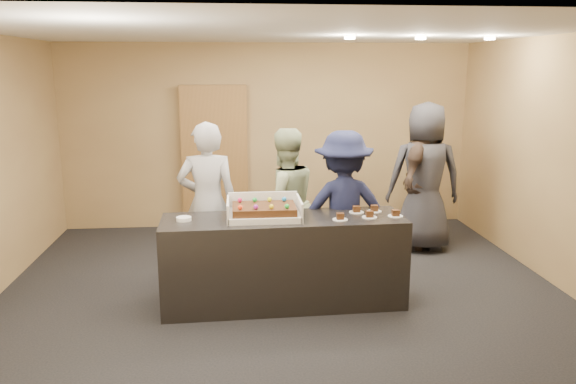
{
  "coord_description": "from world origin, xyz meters",
  "views": [
    {
      "loc": [
        -0.47,
        -5.8,
        2.35
      ],
      "look_at": [
        0.07,
        0.0,
        1.06
      ],
      "focal_mm": 35.0,
      "sensor_mm": 36.0,
      "label": 1
    }
  ],
  "objects_px": {
    "cake_box": "(264,213)",
    "person_navy_man": "(343,210)",
    "plate_stack": "(184,219)",
    "person_sage_man": "(284,203)",
    "sheet_cake": "(264,209)",
    "serving_counter": "(284,261)",
    "storage_cabinet": "(215,158)",
    "person_brown_extra": "(421,177)",
    "person_server_grey": "(208,204)",
    "person_dark_suit": "(424,177)"
  },
  "relations": [
    {
      "from": "cake_box",
      "to": "person_navy_man",
      "type": "height_order",
      "value": "person_navy_man"
    },
    {
      "from": "plate_stack",
      "to": "person_server_grey",
      "type": "xyz_separation_m",
      "value": [
        0.2,
        0.69,
        -0.02
      ]
    },
    {
      "from": "serving_counter",
      "to": "person_brown_extra",
      "type": "distance_m",
      "value": 2.63
    },
    {
      "from": "storage_cabinet",
      "to": "person_dark_suit",
      "type": "height_order",
      "value": "storage_cabinet"
    },
    {
      "from": "storage_cabinet",
      "to": "person_navy_man",
      "type": "height_order",
      "value": "storage_cabinet"
    },
    {
      "from": "sheet_cake",
      "to": "person_sage_man",
      "type": "height_order",
      "value": "person_sage_man"
    },
    {
      "from": "person_sage_man",
      "to": "person_dark_suit",
      "type": "distance_m",
      "value": 2.04
    },
    {
      "from": "cake_box",
      "to": "person_brown_extra",
      "type": "relative_size",
      "value": 0.38
    },
    {
      "from": "serving_counter",
      "to": "person_sage_man",
      "type": "bearing_deg",
      "value": 82.85
    },
    {
      "from": "person_sage_man",
      "to": "storage_cabinet",
      "type": "bearing_deg",
      "value": -85.5
    },
    {
      "from": "person_server_grey",
      "to": "person_dark_suit",
      "type": "xyz_separation_m",
      "value": [
        2.74,
        0.91,
        0.07
      ]
    },
    {
      "from": "person_navy_man",
      "to": "serving_counter",
      "type": "bearing_deg",
      "value": 32.5
    },
    {
      "from": "person_navy_man",
      "to": "person_dark_suit",
      "type": "bearing_deg",
      "value": -139.41
    },
    {
      "from": "sheet_cake",
      "to": "person_sage_man",
      "type": "bearing_deg",
      "value": 71.73
    },
    {
      "from": "person_server_grey",
      "to": "person_dark_suit",
      "type": "distance_m",
      "value": 2.88
    },
    {
      "from": "person_navy_man",
      "to": "person_sage_man",
      "type": "bearing_deg",
      "value": -31.9
    },
    {
      "from": "plate_stack",
      "to": "person_server_grey",
      "type": "distance_m",
      "value": 0.72
    },
    {
      "from": "plate_stack",
      "to": "person_dark_suit",
      "type": "relative_size",
      "value": 0.08
    },
    {
      "from": "person_navy_man",
      "to": "person_brown_extra",
      "type": "bearing_deg",
      "value": -136.91
    },
    {
      "from": "plate_stack",
      "to": "person_sage_man",
      "type": "xyz_separation_m",
      "value": [
        1.05,
        0.83,
        -0.07
      ]
    },
    {
      "from": "person_server_grey",
      "to": "person_navy_man",
      "type": "bearing_deg",
      "value": 171.23
    },
    {
      "from": "plate_stack",
      "to": "person_navy_man",
      "type": "height_order",
      "value": "person_navy_man"
    },
    {
      "from": "person_brown_extra",
      "to": "sheet_cake",
      "type": "bearing_deg",
      "value": -15.33
    },
    {
      "from": "person_navy_man",
      "to": "storage_cabinet",
      "type": "bearing_deg",
      "value": -60.12
    },
    {
      "from": "sheet_cake",
      "to": "plate_stack",
      "type": "height_order",
      "value": "sheet_cake"
    },
    {
      "from": "cake_box",
      "to": "plate_stack",
      "type": "distance_m",
      "value": 0.78
    },
    {
      "from": "cake_box",
      "to": "person_server_grey",
      "type": "xyz_separation_m",
      "value": [
        -0.58,
        0.65,
        -0.05
      ]
    },
    {
      "from": "cake_box",
      "to": "plate_stack",
      "type": "xyz_separation_m",
      "value": [
        -0.78,
        -0.04,
        -0.03
      ]
    },
    {
      "from": "sheet_cake",
      "to": "person_dark_suit",
      "type": "bearing_deg",
      "value": 36.3
    },
    {
      "from": "serving_counter",
      "to": "person_brown_extra",
      "type": "xyz_separation_m",
      "value": [
        1.95,
        1.68,
        0.5
      ]
    },
    {
      "from": "person_dark_suit",
      "to": "person_server_grey",
      "type": "bearing_deg",
      "value": 25.37
    },
    {
      "from": "person_navy_man",
      "to": "sheet_cake",
      "type": "bearing_deg",
      "value": 26.29
    },
    {
      "from": "person_sage_man",
      "to": "serving_counter",
      "type": "bearing_deg",
      "value": 67.02
    },
    {
      "from": "serving_counter",
      "to": "cake_box",
      "type": "height_order",
      "value": "cake_box"
    },
    {
      "from": "serving_counter",
      "to": "person_server_grey",
      "type": "relative_size",
      "value": 1.34
    },
    {
      "from": "serving_counter",
      "to": "person_brown_extra",
      "type": "height_order",
      "value": "person_brown_extra"
    },
    {
      "from": "person_navy_man",
      "to": "person_dark_suit",
      "type": "xyz_separation_m",
      "value": [
        1.28,
        1.13,
        0.11
      ]
    },
    {
      "from": "cake_box",
      "to": "person_server_grey",
      "type": "distance_m",
      "value": 0.87
    },
    {
      "from": "person_sage_man",
      "to": "person_brown_extra",
      "type": "xyz_separation_m",
      "value": [
        1.88,
        0.87,
        0.1
      ]
    },
    {
      "from": "person_navy_man",
      "to": "person_dark_suit",
      "type": "height_order",
      "value": "person_dark_suit"
    },
    {
      "from": "serving_counter",
      "to": "storage_cabinet",
      "type": "height_order",
      "value": "storage_cabinet"
    },
    {
      "from": "serving_counter",
      "to": "storage_cabinet",
      "type": "relative_size",
      "value": 1.14
    },
    {
      "from": "serving_counter",
      "to": "plate_stack",
      "type": "xyz_separation_m",
      "value": [
        -0.97,
        -0.01,
        0.47
      ]
    },
    {
      "from": "sheet_cake",
      "to": "person_dark_suit",
      "type": "height_order",
      "value": "person_dark_suit"
    },
    {
      "from": "serving_counter",
      "to": "sheet_cake",
      "type": "bearing_deg",
      "value": 178.16
    },
    {
      "from": "storage_cabinet",
      "to": "person_server_grey",
      "type": "xyz_separation_m",
      "value": [
        -0.01,
        -2.2,
        -0.16
      ]
    },
    {
      "from": "serving_counter",
      "to": "plate_stack",
      "type": "height_order",
      "value": "plate_stack"
    },
    {
      "from": "cake_box",
      "to": "person_sage_man",
      "type": "height_order",
      "value": "person_sage_man"
    },
    {
      "from": "person_server_grey",
      "to": "person_sage_man",
      "type": "xyz_separation_m",
      "value": [
        0.85,
        0.14,
        -0.05
      ]
    },
    {
      "from": "sheet_cake",
      "to": "person_navy_man",
      "type": "distance_m",
      "value": 0.99
    }
  ]
}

